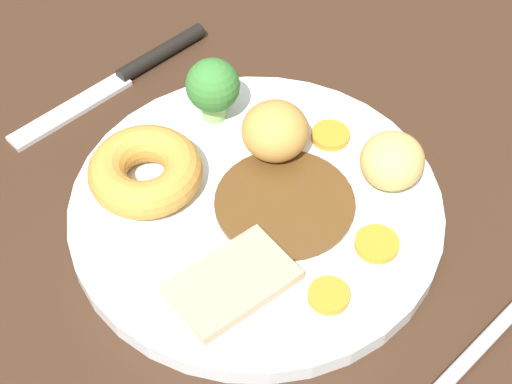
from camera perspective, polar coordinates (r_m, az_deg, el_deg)
dining_table at (r=51.60cm, az=2.09°, el=-5.46°), size 120.00×84.00×3.60cm
dinner_plate at (r=51.29cm, az=-0.00°, el=-1.22°), size 25.02×25.02×1.40cm
gravy_pool at (r=50.55cm, az=2.16°, el=-0.78°), size 9.40×9.40×0.30cm
meat_slice_main at (r=46.47cm, az=-1.73°, el=-6.82°), size 5.95×8.23×0.80cm
yorkshire_pudding at (r=51.32cm, az=-8.29°, el=1.56°), size 7.70×7.70×2.59cm
roast_potato_left at (r=52.30cm, az=1.44°, el=4.59°), size 6.22×6.19×4.10cm
roast_potato_right at (r=51.55cm, az=10.16°, el=2.32°), size 5.19×5.32×3.57cm
carrot_coin_front at (r=46.32cm, az=5.46°, el=-7.72°), size 2.55×2.55×0.56cm
carrot_coin_back at (r=48.89cm, az=9.03°, el=-3.86°), size 2.85×2.85×0.52cm
carrot_coin_side at (r=54.73cm, az=5.58°, el=4.24°), size 2.76×2.76×0.53cm
broccoli_floret at (r=54.38cm, az=-3.25°, el=7.84°), size 3.89×3.89×4.96cm
fork at (r=46.02cm, az=13.90°, el=-13.81°), size 2.69×15.32×0.90cm
knife at (r=62.01cm, az=-9.44°, el=8.78°), size 2.83×18.56×1.20cm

